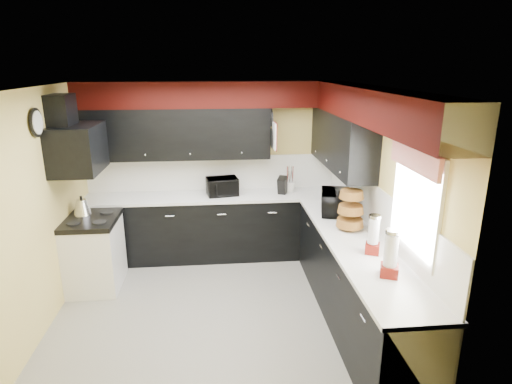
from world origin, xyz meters
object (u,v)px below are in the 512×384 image
at_px(knife_block, 282,185).
at_px(toaster_oven, 222,186).
at_px(microwave, 336,202).
at_px(utensil_crock, 290,187).
at_px(kettle, 82,207).

bearing_deg(knife_block, toaster_oven, -159.23).
height_order(microwave, utensil_crock, microwave).
bearing_deg(kettle, knife_block, 12.19).
distance_m(utensil_crock, kettle, 2.81).
bearing_deg(utensil_crock, knife_block, -141.39).
distance_m(toaster_oven, utensil_crock, 0.98).
bearing_deg(utensil_crock, microwave, -67.21).
bearing_deg(toaster_oven, microwave, -43.11).
xyz_separation_m(toaster_oven, kettle, (-1.76, -0.59, -0.05)).
xyz_separation_m(microwave, kettle, (-3.14, 0.30, -0.06)).
relative_size(toaster_oven, utensil_crock, 2.88).
height_order(toaster_oven, microwave, microwave).
height_order(toaster_oven, utensil_crock, toaster_oven).
xyz_separation_m(toaster_oven, microwave, (1.38, -0.90, 0.02)).
bearing_deg(utensil_crock, kettle, -166.37).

